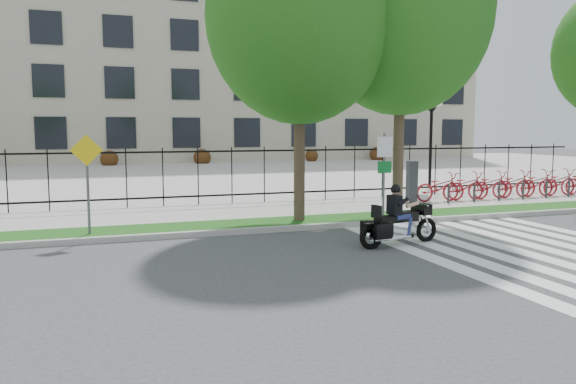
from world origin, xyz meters
name	(u,v)px	position (x,y,z in m)	size (l,w,h in m)	color
ground	(339,267)	(0.00, 0.00, 0.00)	(120.00, 120.00, 0.00)	#37373A
curb	(276,229)	(0.00, 4.10, 0.07)	(60.00, 0.20, 0.15)	#9B9892
grass_verge	(267,224)	(0.00, 4.95, 0.07)	(60.00, 1.50, 0.15)	#164E13
sidewalk	(245,212)	(0.00, 7.45, 0.07)	(60.00, 3.50, 0.15)	#99978F
plaza	(172,173)	(0.00, 25.00, 0.05)	(80.00, 34.00, 0.10)	#99978F
crosswalk_stripes	(530,250)	(4.83, 0.00, 0.01)	(5.70, 8.00, 0.01)	silver
iron_fence	(232,175)	(0.00, 9.20, 1.15)	(30.00, 0.06, 2.00)	black
office_building	(141,52)	(0.00, 44.92, 9.97)	(60.00, 21.90, 20.15)	#AAA289
lamp_post_right	(431,120)	(10.00, 12.00, 3.21)	(1.06, 0.70, 4.25)	black
street_tree_1	(300,16)	(0.97, 4.95, 5.92)	(5.28, 5.28, 8.82)	#3C2920
street_tree_2	(401,11)	(4.20, 4.95, 6.26)	(5.39, 5.39, 9.22)	#3C2920
bike_share_station	(513,184)	(10.54, 7.20, 0.68)	(8.98, 0.89, 1.50)	#2D2D33
sign_pole_regulatory	(384,164)	(3.52, 4.58, 1.74)	(0.50, 0.09, 2.50)	#59595B
sign_pole_warning	(87,171)	(-4.77, 4.58, 1.74)	(0.78, 0.09, 2.49)	#59595B
motorcycle_rider	(399,221)	(2.22, 1.45, 0.59)	(2.29, 0.84, 1.77)	black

